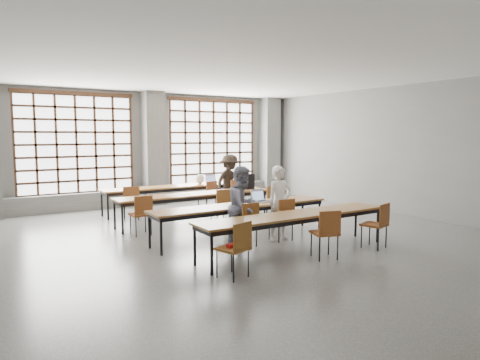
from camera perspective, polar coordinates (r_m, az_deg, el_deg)
name	(u,v)px	position (r m, az deg, el deg)	size (l,w,h in m)	color
floor	(246,237)	(9.21, 0.76, -7.59)	(11.00, 11.00, 0.00)	#52514F
ceiling	(246,70)	(9.05, 0.79, 14.49)	(11.00, 11.00, 0.00)	silver
wall_back	(150,148)	(13.88, -11.88, 4.16)	(10.00, 10.00, 0.00)	slate
wall_right	(399,150)	(12.44, 20.40, 3.72)	(11.00, 11.00, 0.00)	slate
column_mid	(153,148)	(13.62, -11.46, 4.14)	(0.60, 0.55, 3.50)	#545451
column_right	(269,146)	(15.82, 3.95, 4.49)	(0.60, 0.55, 3.50)	#545451
window_left	(76,144)	(13.17, -20.98, 4.46)	(3.32, 0.12, 3.00)	white
window_right	(213,143)	(14.76, -3.57, 4.96)	(3.32, 0.12, 3.00)	white
sill_ledge	(154,196)	(13.82, -11.45, -2.08)	(9.80, 0.35, 0.50)	#545451
desk_row_a	(173,188)	(12.30, -8.97, -1.08)	(4.00, 0.70, 0.73)	brown
desk_row_b	(195,196)	(10.64, -6.01, -2.13)	(4.00, 0.70, 0.73)	brown
desk_row_c	(242,207)	(8.94, 0.25, -3.66)	(4.00, 0.70, 0.73)	brown
desk_row_d	(296,217)	(7.93, 7.43, -4.95)	(4.00, 0.70, 0.73)	brown
chair_back_left	(131,199)	(11.23, -14.31, -2.52)	(0.51, 0.52, 0.88)	brown
chair_back_mid	(209,193)	(12.12, -4.20, -1.74)	(0.51, 0.52, 0.88)	brown
chair_back_right	(233,191)	(12.51, -0.98, -1.47)	(0.51, 0.52, 0.88)	brown
chair_mid_left	(142,211)	(9.47, -12.96, -4.05)	(0.42, 0.43, 0.88)	brown
chair_mid_centre	(222,203)	(10.30, -2.45, -3.10)	(0.44, 0.44, 0.88)	brown
chair_mid_right	(269,198)	(11.07, 3.90, -2.47)	(0.49, 0.49, 0.88)	brown
chair_front_left	(247,220)	(8.29, 0.92, -5.33)	(0.45, 0.45, 0.88)	brown
chair_front_right	(283,215)	(8.80, 5.77, -4.68)	(0.43, 0.44, 0.88)	brown
chair_near_left	(237,244)	(6.50, -0.46, -8.51)	(0.52, 0.52, 0.88)	brown
chair_near_mid	(327,229)	(7.62, 11.48, -6.45)	(0.53, 0.53, 0.88)	brown
chair_near_right	(378,221)	(8.60, 17.96, -5.21)	(0.51, 0.51, 0.88)	brown
student_male	(279,203)	(8.87, 5.28, -3.07)	(0.56, 0.37, 1.54)	white
student_female	(243,206)	(8.35, 0.39, -3.52)	(0.76, 0.59, 1.57)	#191F4D
student_back	(230,182)	(12.58, -1.37, -0.22)	(1.04, 0.60, 1.60)	black
laptop_front	(260,199)	(9.31, 2.69, -2.49)	(0.40, 0.35, 0.26)	#B7B8BC
laptop_back	(212,181)	(12.98, -3.73, -0.09)	(0.39, 0.34, 0.26)	#ABABAF
mouse	(279,200)	(9.46, 5.16, -2.63)	(0.10, 0.06, 0.04)	silver
green_box	(238,202)	(8.96, -0.29, -2.92)	(0.25, 0.09, 0.09)	green
phone	(252,204)	(8.94, 1.57, -3.18)	(0.13, 0.06, 0.01)	black
paper_sheet_a	(172,195)	(10.43, -9.08, -1.98)	(0.30, 0.21, 0.00)	silver
paper_sheet_b	(185,194)	(10.46, -7.36, -1.93)	(0.30, 0.21, 0.00)	silver
backpack	(248,181)	(11.45, 1.03, -0.19)	(0.32, 0.20, 0.40)	black
plastic_bag	(200,179)	(12.71, -5.36, 0.14)	(0.26, 0.21, 0.29)	white
red_pouch	(233,245)	(6.56, -0.99, -8.70)	(0.20, 0.08, 0.06)	#B21715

